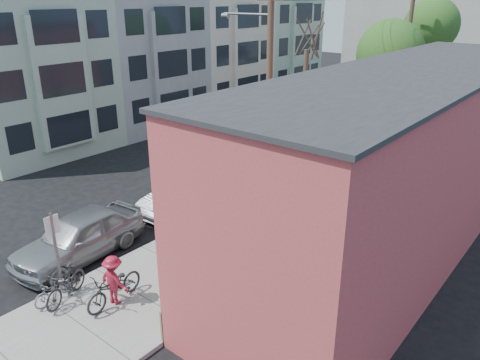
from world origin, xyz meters
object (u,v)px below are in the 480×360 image
Objects in this scene: sign_post at (56,246)px; tree_leafy_far at (431,25)px; parking_meter_far at (307,154)px; tree_leafy_mid at (390,53)px; patio_chair_a at (234,267)px; cyclist at (114,280)px; patron_green at (203,267)px; parked_bike_b at (56,289)px; car_4 at (367,117)px; car_1 at (181,194)px; bus at (356,88)px; tree_bare at (303,117)px; utility_pole_near at (268,81)px; patron_grey at (276,222)px; parked_bike_a at (66,284)px; car_2 at (268,161)px; car_0 at (79,236)px; car_3 at (331,132)px; patio_chair_b at (178,299)px; parking_meter_near at (170,217)px.

tree_leafy_far is (0.45, 30.35, 5.03)m from sign_post.
tree_leafy_far is (0.55, 15.68, 5.88)m from parking_meter_far.
patio_chair_a is at bearing -80.49° from tree_leafy_mid.
sign_post is 2.07m from cyclist.
tree_leafy_mid is at bearing -157.57° from patron_green.
parked_bike_b is at bearing 27.90° from cyclist.
car_1 is at bearing -91.73° from car_4.
tree_bare is at bearing -74.20° from bus.
patio_chair_a is at bearing -173.44° from patron_green.
utility_pole_near is 9.73m from patron_green.
utility_pole_near is 0.86× the size of bus.
parked_bike_a is (-2.96, -6.91, -0.35)m from patron_grey.
bus is at bearing 107.69° from tree_bare.
car_2 is (-1.45, -1.53, -0.31)m from parking_meter_far.
car_0 is (-1.58, -12.92, -0.12)m from parking_meter_far.
parking_meter_far is 0.25× the size of car_0.
car_1 is at bearing 104.38° from sign_post.
sign_post reaches higher than parking_meter_far.
sign_post is at bearing -90.21° from utility_pole_near.
bus is (-5.13, 30.73, -0.22)m from sign_post.
tree_bare is 11.94m from car_0.
patio_chair_a is 10.49m from car_2.
tree_leafy_mid is at bearing 88.89° from sign_post.
car_2 is (-2.00, -10.11, -4.82)m from tree_leafy_mid.
patron_grey reaches higher than car_2.
patio_chair_a is 0.47× the size of parked_bike_a.
tree_leafy_mid is at bearing -94.38° from cyclist.
patron_green reaches higher than car_1.
sign_post is at bearing -82.41° from bus.
parked_bike_b is at bearing -90.45° from tree_leafy_far.
tree_leafy_mid is 4.85× the size of parked_bike_b.
car_3 is at bearing -73.51° from bus.
tree_leafy_far is 27.23m from patio_chair_a.
tree_leafy_mid reaches higher than patio_chair_b.
car_4 is (-1.59, 14.50, -4.72)m from utility_pole_near.
tree_leafy_mid is 6.11m from car_3.
car_1 is at bearing 150.25° from patio_chair_a.
parking_meter_far is 0.23× the size of car_3.
car_4 is at bearing 91.74° from car_3.
parking_meter_far is 0.69× the size of patron_grey.
cyclist is at bearing -27.71° from patron_green.
utility_pole_near is 1.99× the size of car_0.
utility_pole_near is (0.14, 6.05, 4.43)m from parking_meter_near.
parking_meter_far is at bearing 43.84° from car_2.
car_2 is (-4.95, 6.34, -0.38)m from patron_grey.
car_0 is (-5.18, -1.01, -0.28)m from patron_green.
tree_leafy_mid reaches higher than car_1.
tree_leafy_mid is at bearing 78.93° from car_0.
patio_chair_a is at bearing -10.54° from parking_meter_near.
bus is at bearing 110.13° from car_3.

